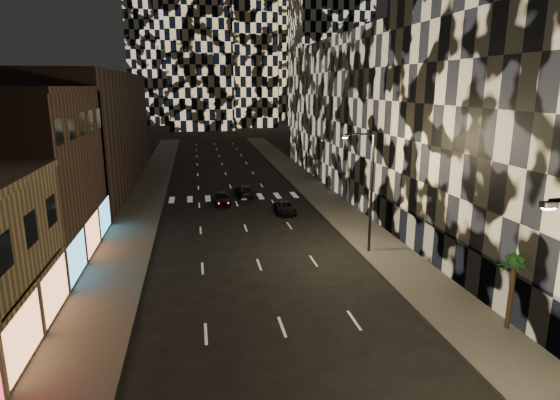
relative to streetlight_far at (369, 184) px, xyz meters
name	(u,v)px	position (x,y,z in m)	size (l,w,h in m)	color
sidewalk_left	(144,200)	(-18.35, 20.00, -5.28)	(4.00, 120.00, 0.15)	#47443F
sidewalk_right	(319,193)	(1.65, 20.00, -5.28)	(4.00, 120.00, 0.15)	#47443F
curb_left	(163,200)	(-16.25, 20.00, -5.28)	(0.20, 120.00, 0.15)	#4C4C47
curb_right	(302,194)	(-0.45, 20.00, -5.28)	(0.20, 120.00, 0.15)	#4C4C47
retail_brown	(14,178)	(-25.35, 3.50, 0.65)	(10.00, 15.00, 12.00)	#473328
retail_filler_left	(90,130)	(-25.35, 30.00, 1.65)	(10.00, 40.00, 14.00)	#473328
midrise_base	(453,256)	(3.95, -5.50, -3.85)	(0.60, 25.00, 3.00)	#383838
midrise_filler_right	(380,112)	(11.65, 27.00, 3.65)	(16.00, 40.00, 18.00)	#232326
streetlight_far	(369,184)	(0.00, 0.00, 0.00)	(2.55, 0.25, 9.00)	black
car_dark_midlane	(222,198)	(-9.88, 17.06, -4.69)	(1.57, 3.90, 1.33)	black
car_dark_oncoming	(245,191)	(-7.12, 20.41, -4.72)	(1.78, 4.38, 1.27)	black
car_dark_rightlane	(285,208)	(-3.91, 12.29, -4.80)	(1.85, 4.01, 1.11)	black
palm_tree	(514,268)	(3.15, -12.41, -1.87)	(2.06, 2.03, 4.04)	#47331E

